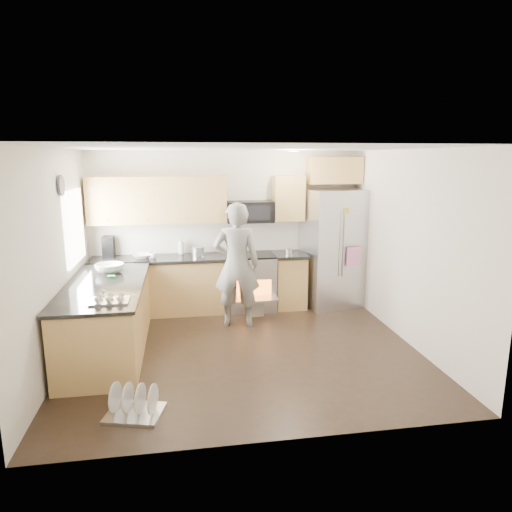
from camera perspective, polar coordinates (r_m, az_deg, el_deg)
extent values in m
plane|color=black|center=(6.15, -1.47, -11.68)|extent=(4.50, 4.50, 0.00)
cube|color=silver|center=(7.70, -3.56, 3.31)|extent=(4.50, 0.04, 2.60)
cube|color=silver|center=(3.84, 2.52, -5.85)|extent=(4.50, 0.04, 2.60)
cube|color=silver|center=(5.89, -23.80, -0.49)|extent=(0.04, 4.00, 2.60)
cube|color=silver|center=(6.44, 18.72, 0.92)|extent=(0.04, 4.00, 2.60)
cube|color=white|center=(5.62, -1.62, 13.35)|extent=(4.50, 4.00, 0.04)
cube|color=white|center=(6.80, -21.78, 3.40)|extent=(0.04, 1.00, 1.00)
cylinder|color=#FFEBCC|center=(6.87, 4.76, 12.98)|extent=(0.14, 0.14, 0.02)
cylinder|color=#474754|center=(6.20, -23.19, 8.11)|extent=(0.03, 0.26, 0.26)
cube|color=tan|center=(7.56, -11.77, -3.81)|extent=(2.15, 0.60, 0.87)
cube|color=black|center=(7.44, -11.93, -0.35)|extent=(2.19, 0.64, 0.04)
cube|color=tan|center=(7.75, 4.13, -3.18)|extent=(0.50, 0.60, 0.87)
cube|color=black|center=(7.63, 4.20, 0.21)|extent=(0.54, 0.64, 0.04)
cube|color=tan|center=(7.44, -12.16, 6.87)|extent=(2.16, 0.33, 0.74)
cube|color=tan|center=(7.64, 4.06, 7.24)|extent=(0.50, 0.33, 0.74)
cube|color=tan|center=(7.83, 9.77, 10.52)|extent=(0.90, 0.33, 0.44)
imported|color=silver|center=(7.43, -14.04, -0.02)|extent=(0.29, 0.29, 0.07)
imported|color=silver|center=(7.60, -9.34, 1.23)|extent=(0.10, 0.11, 0.27)
imported|color=silver|center=(7.37, -12.75, 0.04)|extent=(0.12, 0.12, 0.10)
cylinder|color=#B7B7BC|center=(7.49, -7.27, 0.62)|extent=(0.21, 0.21, 0.14)
cube|color=black|center=(7.67, -17.96, 1.12)|extent=(0.18, 0.22, 0.33)
cylinder|color=#B7B7BC|center=(7.62, 4.11, 0.67)|extent=(0.11, 0.11, 0.08)
cube|color=tan|center=(6.25, -18.08, -7.60)|extent=(0.90, 2.30, 0.87)
cube|color=black|center=(6.11, -18.37, -3.44)|extent=(0.96, 2.36, 0.04)
imported|color=silver|center=(6.64, -17.84, -1.46)|extent=(0.39, 0.39, 0.12)
cube|color=#38C65E|center=(6.35, -17.65, -2.49)|extent=(0.10, 0.07, 0.03)
cube|color=#B7B7BC|center=(5.31, -17.82, -5.02)|extent=(0.41, 0.32, 0.09)
cube|color=#B7B7BC|center=(7.61, -0.61, -3.32)|extent=(0.76, 0.62, 0.90)
cube|color=black|center=(7.50, -0.62, 0.10)|extent=(0.76, 0.60, 0.03)
cube|color=orange|center=(7.32, -0.23, -4.35)|extent=(0.56, 0.02, 0.34)
cube|color=#B7B7BC|center=(7.19, -0.03, -5.37)|extent=(0.70, 0.34, 0.03)
cube|color=beige|center=(7.19, 0.04, -6.52)|extent=(0.24, 0.03, 0.28)
cube|color=black|center=(7.50, -0.77, 5.56)|extent=(0.76, 0.40, 0.34)
cube|color=#B7B7BC|center=(7.84, 9.68, 0.99)|extent=(1.08, 0.91, 1.97)
cylinder|color=#B7B7BC|center=(7.44, 10.44, 1.47)|extent=(0.03, 0.03, 1.07)
cylinder|color=#B7B7BC|center=(7.47, 10.90, 1.48)|extent=(0.03, 0.03, 1.07)
cube|color=#FF93D8|center=(7.58, 12.12, -0.07)|extent=(0.25, 0.05, 0.32)
cube|color=#7C8AC7|center=(7.34, 9.33, 3.91)|extent=(0.19, 0.04, 0.24)
imported|color=gray|center=(6.74, -2.43, -1.14)|extent=(0.74, 0.54, 1.87)
cube|color=#B7B7BC|center=(4.92, -14.91, -18.44)|extent=(0.62, 0.55, 0.03)
cylinder|color=silver|center=(4.90, -17.21, -16.47)|extent=(0.09, 0.29, 0.30)
cylinder|color=silver|center=(4.86, -15.76, -16.66)|extent=(0.09, 0.29, 0.30)
cylinder|color=silver|center=(4.81, -14.27, -16.84)|extent=(0.09, 0.29, 0.30)
cylinder|color=silver|center=(4.77, -12.77, -17.02)|extent=(0.09, 0.29, 0.30)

